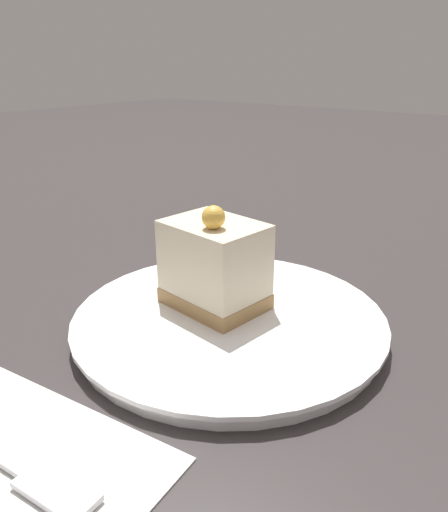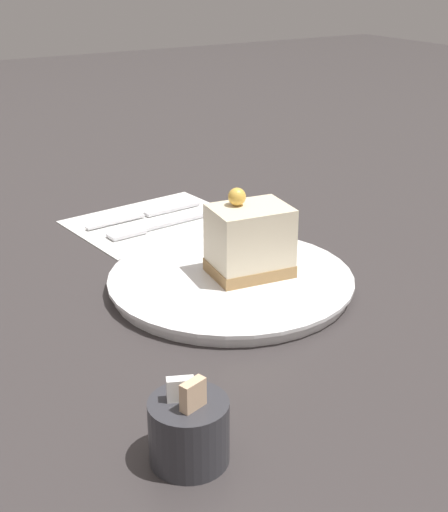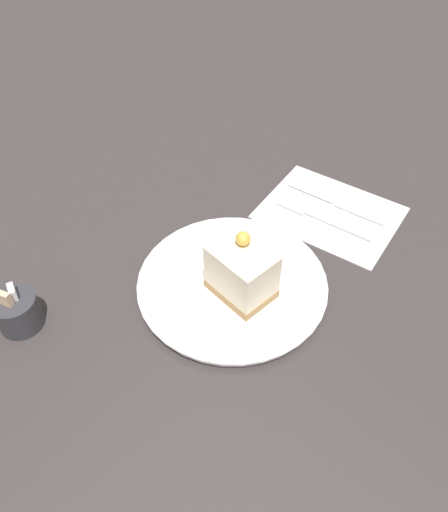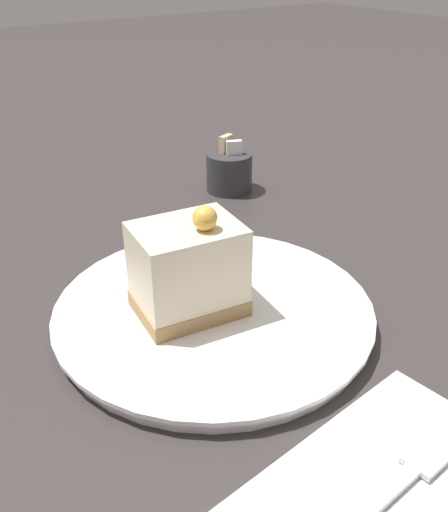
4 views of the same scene
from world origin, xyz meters
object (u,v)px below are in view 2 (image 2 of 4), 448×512
(cake_slice, at_px, (250,240))
(plate, at_px, (231,281))
(fork, at_px, (155,227))
(knife, at_px, (156,212))
(sugar_bowl, at_px, (189,430))

(cake_slice, bearing_deg, plate, 81.40)
(cake_slice, bearing_deg, fork, 10.56)
(fork, relative_size, knife, 0.96)
(fork, bearing_deg, knife, -33.25)
(plate, height_order, sugar_bowl, sugar_bowl)
(sugar_bowl, bearing_deg, fork, -23.03)
(cake_slice, xyz_separation_m, sugar_bowl, (-0.23, 0.20, -0.03))
(plate, height_order, knife, plate)
(plate, relative_size, cake_slice, 2.79)
(plate, bearing_deg, sugar_bowl, 142.34)
(plate, distance_m, sugar_bowl, 0.30)
(knife, relative_size, sugar_bowl, 2.45)
(knife, bearing_deg, sugar_bowl, 151.05)
(plate, bearing_deg, fork, -2.13)
(plate, xyz_separation_m, knife, (0.26, -0.03, -0.00))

